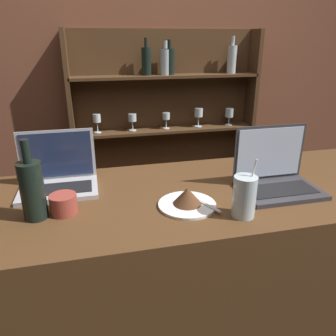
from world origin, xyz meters
name	(u,v)px	position (x,y,z in m)	size (l,w,h in m)	color
bar_counter	(207,281)	(0.00, 0.35, 0.48)	(1.96, 0.70, 0.96)	#4C3019
back_wall	(151,66)	(0.00, 1.71, 1.35)	(7.00, 0.06, 2.70)	brown
back_shelf	(166,132)	(0.10, 1.63, 0.86)	(1.41, 0.18, 1.61)	#472D19
laptop_near	(58,176)	(-0.62, 0.51, 1.01)	(0.31, 0.21, 0.23)	#ADADB2
laptop_far	(276,176)	(0.26, 0.30, 1.01)	(0.32, 0.23, 0.25)	#333338
cake_plate	(187,199)	(-0.14, 0.24, 0.98)	(0.22, 0.22, 0.08)	white
water_glass	(244,197)	(0.03, 0.12, 1.03)	(0.08, 0.08, 0.21)	silver
wine_bottle_dark	(32,189)	(-0.68, 0.28, 1.07)	(0.08, 0.08, 0.29)	black
coffee_cup	(64,204)	(-0.59, 0.29, 0.99)	(0.10, 0.10, 0.07)	#993D33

